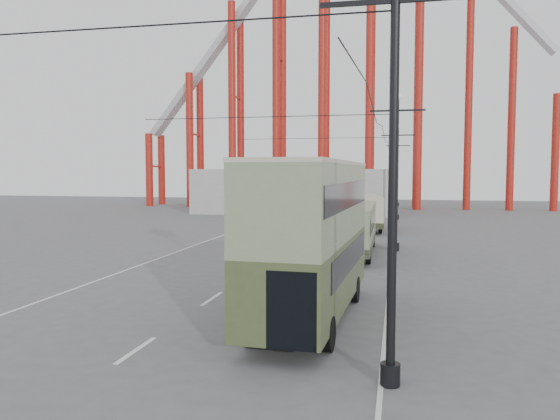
% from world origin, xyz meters
% --- Properties ---
extents(ground, '(160.00, 160.00, 0.00)m').
position_xyz_m(ground, '(0.00, 0.00, 0.00)').
color(ground, '#545456').
rests_on(ground, ground).
extents(road_markings, '(12.52, 120.00, 0.01)m').
position_xyz_m(road_markings, '(-0.86, 19.70, 0.01)').
color(road_markings, silver).
rests_on(road_markings, ground).
extents(lamp_post_near, '(3.20, 0.44, 10.80)m').
position_xyz_m(lamp_post_near, '(5.60, -3.00, 7.86)').
color(lamp_post_near, black).
rests_on(lamp_post_near, ground).
extents(lamp_post_mid, '(3.20, 0.44, 9.32)m').
position_xyz_m(lamp_post_mid, '(5.60, 18.00, 4.68)').
color(lamp_post_mid, black).
rests_on(lamp_post_mid, ground).
extents(lamp_post_far, '(3.20, 0.44, 9.32)m').
position_xyz_m(lamp_post_far, '(5.60, 40.00, 4.68)').
color(lamp_post_far, black).
rests_on(lamp_post_far, ground).
extents(lamp_post_distant, '(3.20, 0.44, 9.32)m').
position_xyz_m(lamp_post_distant, '(5.60, 62.00, 4.68)').
color(lamp_post_distant, black).
rests_on(lamp_post_distant, ground).
extents(roller_coaster, '(52.95, 5.00, 55.48)m').
position_xyz_m(roller_coaster, '(-2.49, 56.89, 22.92)').
color(roller_coaster, maroon).
rests_on(roller_coaster, ground).
extents(fairground_shed, '(22.00, 10.00, 5.00)m').
position_xyz_m(fairground_shed, '(-6.00, 47.00, 2.50)').
color(fairground_shed, '#9C9D98').
rests_on(fairground_shed, ground).
extents(double_decker_bus, '(2.79, 9.50, 5.05)m').
position_xyz_m(double_decker_bus, '(3.05, 2.03, 2.83)').
color(double_decker_bus, '#394827').
rests_on(double_decker_bus, ground).
extents(single_decker_green, '(2.41, 9.98, 2.82)m').
position_xyz_m(single_decker_green, '(3.21, 16.30, 1.59)').
color(single_decker_green, gray).
rests_on(single_decker_green, ground).
extents(single_decker_cream, '(3.34, 9.11, 2.77)m').
position_xyz_m(single_decker_cream, '(3.06, 29.88, 1.56)').
color(single_decker_cream, '#BEB899').
rests_on(single_decker_cream, ground).
extents(pedestrian, '(0.72, 0.65, 1.65)m').
position_xyz_m(pedestrian, '(1.11, 7.67, 0.82)').
color(pedestrian, black).
rests_on(pedestrian, ground).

